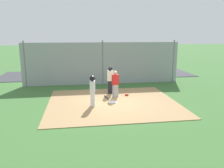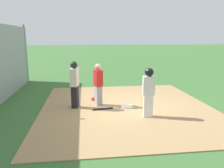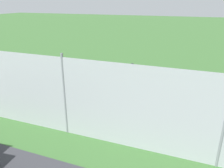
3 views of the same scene
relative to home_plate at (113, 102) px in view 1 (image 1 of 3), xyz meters
name	(u,v)px [view 1 (image 1 of 3)]	position (x,y,z in m)	size (l,w,h in m)	color
ground_plane	(113,103)	(0.00, 0.00, -0.04)	(140.00, 140.00, 0.00)	#3D6B33
dirt_infield	(113,102)	(0.00, 0.00, -0.03)	(7.20, 6.40, 0.03)	#A88456
home_plate	(113,102)	(0.00, 0.00, 0.00)	(0.44, 0.44, 0.02)	white
catcher	(115,83)	(-0.33, -1.06, 0.84)	(0.44, 0.36, 1.63)	#9E9EA3
umpire	(110,79)	(-0.15, -1.96, 0.91)	(0.43, 0.34, 1.75)	black
runner	(92,89)	(1.16, 0.50, 0.93)	(0.31, 0.41, 1.65)	silver
baseball_bat	(106,97)	(0.24, -0.95, 0.02)	(0.06, 0.06, 0.77)	black
catcher_mask	(127,95)	(-1.08, -1.23, 0.05)	(0.24, 0.20, 0.12)	red
backstop_fence	(103,63)	(0.00, -4.98, 1.56)	(12.00, 0.10, 3.35)	#93999E
parking_lot	(98,74)	(0.00, -9.27, -0.02)	(18.00, 5.20, 0.04)	#38383D
parked_car_white	(151,66)	(-5.47, -9.60, 0.57)	(4.36, 2.23, 1.28)	silver
parked_car_dark	(130,68)	(-3.07, -8.77, 0.57)	(4.34, 2.18, 1.28)	black
parked_car_green	(102,67)	(-0.48, -9.69, 0.57)	(4.33, 2.16, 1.28)	#235B38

